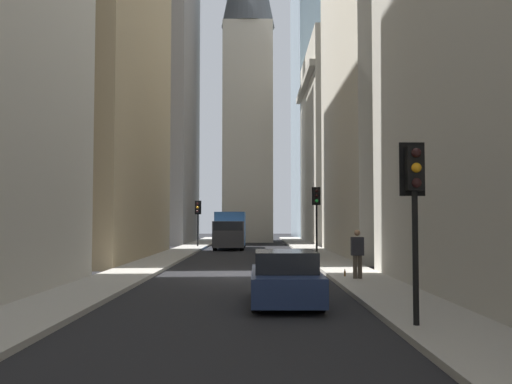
% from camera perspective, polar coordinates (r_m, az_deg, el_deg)
% --- Properties ---
extents(ground_plane, '(135.00, 135.00, 0.00)m').
position_cam_1_polar(ground_plane, '(22.71, -1.57, -8.54)').
color(ground_plane, black).
extents(sidewalk_right, '(90.00, 2.20, 0.14)m').
position_cam_1_polar(sidewalk_right, '(23.27, -12.83, -8.16)').
color(sidewalk_right, '#A8A399').
rests_on(sidewalk_right, ground_plane).
extents(sidewalk_left, '(90.00, 2.20, 0.14)m').
position_cam_1_polar(sidewalk_left, '(23.02, 9.82, -8.24)').
color(sidewalk_left, '#A8A399').
rests_on(sidewalk_left, ground_plane).
extents(building_left_midfar, '(15.25, 10.00, 23.36)m').
position_cam_1_polar(building_left_midfar, '(36.97, 16.04, 12.02)').
color(building_left_midfar, beige).
rests_on(building_left_midfar, ground_plane).
extents(building_left_far, '(15.54, 10.50, 18.93)m').
position_cam_1_polar(building_left_far, '(55.12, 10.49, 4.70)').
color(building_left_far, beige).
rests_on(building_left_far, ground_plane).
extents(building_right_midfar, '(15.65, 10.00, 29.98)m').
position_cam_1_polar(building_right_midfar, '(36.15, -19.02, 17.93)').
color(building_right_midfar, '#9E8966').
rests_on(building_right_midfar, ground_plane).
extents(building_right_far, '(13.37, 10.50, 33.94)m').
position_cam_1_polar(building_right_far, '(56.60, -11.67, 12.27)').
color(building_right_far, gray).
rests_on(building_right_far, ground_plane).
extents(church_spire, '(5.55, 5.55, 36.42)m').
position_cam_1_polar(church_spire, '(59.31, -0.82, 13.58)').
color(church_spire, beige).
rests_on(church_spire, ground_plane).
extents(delivery_truck, '(6.46, 2.25, 2.84)m').
position_cam_1_polar(delivery_truck, '(42.65, -2.69, -3.93)').
color(delivery_truck, '#285699').
rests_on(delivery_truck, ground_plane).
extents(sedan_navy, '(4.30, 1.78, 1.42)m').
position_cam_1_polar(sedan_navy, '(14.90, 3.03, -8.94)').
color(sedan_navy, navy).
rests_on(sedan_navy, ground_plane).
extents(traffic_light_foreground, '(0.43, 0.52, 3.68)m').
position_cam_1_polar(traffic_light_foreground, '(11.58, 16.02, 0.22)').
color(traffic_light_foreground, black).
rests_on(traffic_light_foreground, sidewalk_left).
extents(traffic_light_midblock, '(0.43, 0.52, 3.65)m').
position_cam_1_polar(traffic_light_midblock, '(44.73, -6.02, -2.13)').
color(traffic_light_midblock, black).
rests_on(traffic_light_midblock, sidewalk_right).
extents(traffic_light_far_junction, '(0.43, 0.52, 4.10)m').
position_cam_1_polar(traffic_light_far_junction, '(33.66, 6.25, -1.31)').
color(traffic_light_far_junction, black).
rests_on(traffic_light_far_junction, sidewalk_left).
extents(pedestrian, '(0.26, 0.44, 1.74)m').
position_cam_1_polar(pedestrian, '(20.25, 10.40, -6.09)').
color(pedestrian, '#473D33').
rests_on(pedestrian, sidewalk_left).
extents(discarded_bottle, '(0.07, 0.07, 0.27)m').
position_cam_1_polar(discarded_bottle, '(21.03, 9.14, -8.27)').
color(discarded_bottle, brown).
rests_on(discarded_bottle, sidewalk_left).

